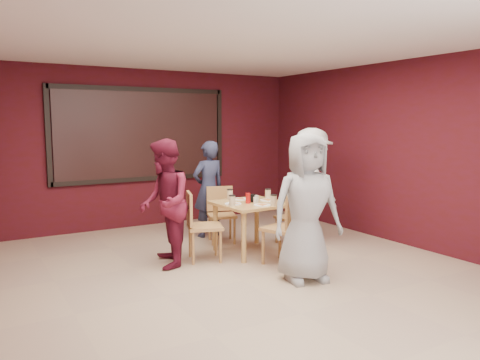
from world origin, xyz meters
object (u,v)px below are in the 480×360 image
dining_table (251,208)px  chair_back (221,211)px  chair_front (288,225)px  diner_back (209,189)px  chair_left (199,222)px  diner_front (306,207)px  diner_right (311,184)px  chair_right (295,213)px  diner_left (164,203)px

dining_table → chair_back: size_ratio=1.13×
chair_front → diner_back: (-0.17, 1.95, 0.24)m
chair_front → chair_back: (-0.16, 1.56, -0.06)m
diner_back → chair_left: bearing=52.4°
chair_left → diner_front: diner_front is taller
chair_back → chair_left: size_ratio=0.92×
diner_right → diner_back: bearing=56.6°
diner_front → diner_right: size_ratio=0.99×
chair_front → diner_front: size_ratio=0.55×
chair_front → diner_right: bearing=39.4°
chair_back → diner_front: diner_front is taller
dining_table → chair_left: 0.82m
diner_back → diner_right: (1.30, -1.02, 0.10)m
chair_right → diner_back: size_ratio=0.53×
chair_back → chair_left: bearing=-134.6°
diner_front → chair_right: bearing=69.2°
chair_front → diner_back: bearing=95.1°
chair_back → diner_right: diner_right is taller
chair_front → diner_left: diner_left is taller
chair_right → diner_front: (-0.93, -1.42, 0.41)m
chair_back → diner_back: 0.49m
chair_right → diner_left: size_ratio=0.50×
diner_right → diner_front: bearing=144.0°
chair_back → diner_front: (-0.02, -2.13, 0.39)m
diner_back → diner_right: bearing=136.6°
dining_table → chair_right: (0.86, 0.08, -0.18)m
diner_front → diner_left: 1.83m
dining_table → chair_front: (0.09, -0.77, -0.10)m
chair_front → chair_right: size_ratio=1.16×
diner_left → chair_front: bearing=78.5°
diner_front → chair_front: bearing=85.9°
diner_front → diner_left: diner_front is taller
chair_front → diner_front: 0.68m
diner_right → diner_left: bearing=98.0°
chair_back → diner_right: size_ratio=0.48×
chair_back → diner_left: size_ratio=0.52×
dining_table → chair_back: bearing=94.5°
diner_front → diner_right: 1.98m
dining_table → diner_left: diner_left is taller
chair_front → chair_left: bearing=139.0°
chair_back → chair_right: size_ratio=1.04×
diner_right → chair_right: bearing=106.3°
chair_front → diner_left: size_ratio=0.58×
chair_front → diner_left: 1.63m
diner_back → dining_table: bearing=88.8°
diner_left → chair_back: bearing=139.6°
diner_back → diner_right: diner_right is taller
dining_table → diner_back: size_ratio=0.62×
chair_back → diner_front: size_ratio=0.49×
diner_front → diner_left: size_ratio=1.06×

